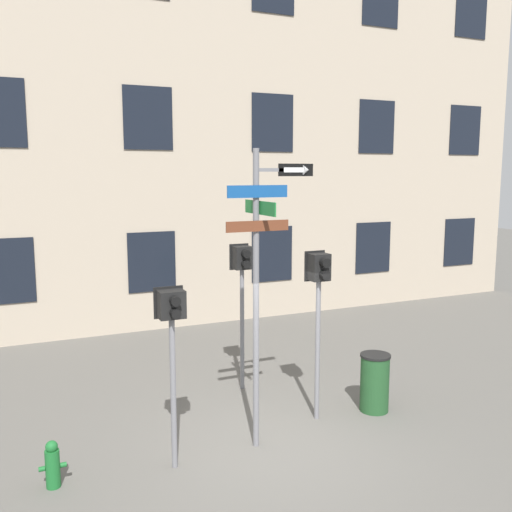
{
  "coord_description": "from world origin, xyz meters",
  "views": [
    {
      "loc": [
        -3.47,
        -7.1,
        4.09
      ],
      "look_at": [
        -0.16,
        0.29,
        2.89
      ],
      "focal_mm": 40.0,
      "sensor_mm": 36.0,
      "label": 1
    }
  ],
  "objects_px": {
    "fire_hydrant": "(53,465)",
    "trash_bin": "(375,382)",
    "street_sign_pole": "(261,270)",
    "pedestrian_signal_left": "(172,327)",
    "pedestrian_signal_across": "(242,276)",
    "pedestrian_signal_right": "(319,288)"
  },
  "relations": [
    {
      "from": "fire_hydrant",
      "to": "trash_bin",
      "type": "xyz_separation_m",
      "value": [
        5.28,
        0.29,
        0.2
      ]
    },
    {
      "from": "street_sign_pole",
      "to": "pedestrian_signal_left",
      "type": "height_order",
      "value": "street_sign_pole"
    },
    {
      "from": "pedestrian_signal_left",
      "to": "pedestrian_signal_across",
      "type": "bearing_deg",
      "value": 49.22
    },
    {
      "from": "pedestrian_signal_across",
      "to": "fire_hydrant",
      "type": "distance_m",
      "value": 4.6
    },
    {
      "from": "pedestrian_signal_right",
      "to": "fire_hydrant",
      "type": "relative_size",
      "value": 4.41
    },
    {
      "from": "pedestrian_signal_left",
      "to": "trash_bin",
      "type": "xyz_separation_m",
      "value": [
        3.68,
        0.45,
        -1.52
      ]
    },
    {
      "from": "street_sign_pole",
      "to": "trash_bin",
      "type": "relative_size",
      "value": 4.39
    },
    {
      "from": "street_sign_pole",
      "to": "pedestrian_signal_across",
      "type": "bearing_deg",
      "value": 73.98
    },
    {
      "from": "fire_hydrant",
      "to": "street_sign_pole",
      "type": "bearing_deg",
      "value": -0.87
    },
    {
      "from": "pedestrian_signal_left",
      "to": "trash_bin",
      "type": "relative_size",
      "value": 2.53
    },
    {
      "from": "pedestrian_signal_across",
      "to": "trash_bin",
      "type": "bearing_deg",
      "value": -48.21
    },
    {
      "from": "street_sign_pole",
      "to": "trash_bin",
      "type": "bearing_deg",
      "value": 8.2
    },
    {
      "from": "pedestrian_signal_left",
      "to": "pedestrian_signal_across",
      "type": "xyz_separation_m",
      "value": [
        2.0,
        2.32,
        0.16
      ]
    },
    {
      "from": "pedestrian_signal_right",
      "to": "fire_hydrant",
      "type": "bearing_deg",
      "value": -174.35
    },
    {
      "from": "street_sign_pole",
      "to": "fire_hydrant",
      "type": "xyz_separation_m",
      "value": [
        -2.96,
        0.05,
        -2.38
      ]
    },
    {
      "from": "street_sign_pole",
      "to": "pedestrian_signal_right",
      "type": "bearing_deg",
      "value": 20.28
    },
    {
      "from": "pedestrian_signal_left",
      "to": "trash_bin",
      "type": "bearing_deg",
      "value": 6.89
    },
    {
      "from": "pedestrian_signal_right",
      "to": "trash_bin",
      "type": "distance_m",
      "value": 2.02
    },
    {
      "from": "pedestrian_signal_left",
      "to": "fire_hydrant",
      "type": "xyz_separation_m",
      "value": [
        -1.6,
        0.16,
        -1.71
      ]
    },
    {
      "from": "pedestrian_signal_across",
      "to": "fire_hydrant",
      "type": "height_order",
      "value": "pedestrian_signal_across"
    },
    {
      "from": "street_sign_pole",
      "to": "trash_bin",
      "type": "distance_m",
      "value": 3.2
    },
    {
      "from": "pedestrian_signal_right",
      "to": "street_sign_pole",
      "type": "bearing_deg",
      "value": -159.72
    }
  ]
}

